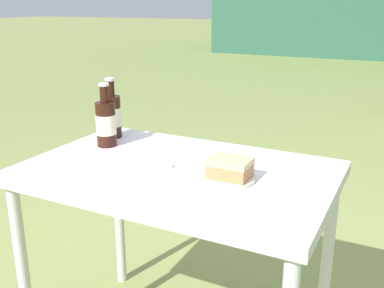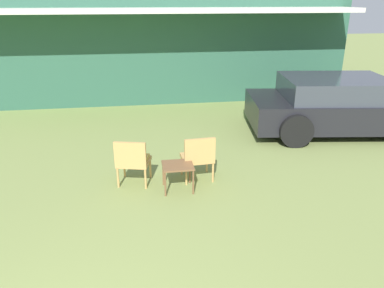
% 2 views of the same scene
% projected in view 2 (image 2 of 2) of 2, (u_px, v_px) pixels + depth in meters
% --- Properties ---
extents(cabin_building, '(11.29, 5.17, 3.24)m').
position_uv_depth(cabin_building, '(155.00, 41.00, 12.35)').
color(cabin_building, '#2D5B47').
rests_on(cabin_building, ground_plane).
extents(parked_car, '(4.44, 2.58, 1.28)m').
position_uv_depth(parked_car, '(339.00, 105.00, 8.70)').
color(parked_car, black).
rests_on(parked_car, ground_plane).
extents(wicker_chair_cushioned, '(0.62, 0.58, 0.82)m').
position_uv_depth(wicker_chair_cushioned, '(133.00, 159.00, 6.24)').
color(wicker_chair_cushioned, tan).
rests_on(wicker_chair_cushioned, ground_plane).
extents(wicker_chair_plain, '(0.55, 0.50, 0.82)m').
position_uv_depth(wicker_chair_plain, '(198.00, 156.00, 6.37)').
color(wicker_chair_plain, tan).
rests_on(wicker_chair_plain, ground_plane).
extents(garden_side_table, '(0.50, 0.44, 0.45)m').
position_uv_depth(garden_side_table, '(178.00, 168.00, 6.08)').
color(garden_side_table, brown).
rests_on(garden_side_table, ground_plane).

